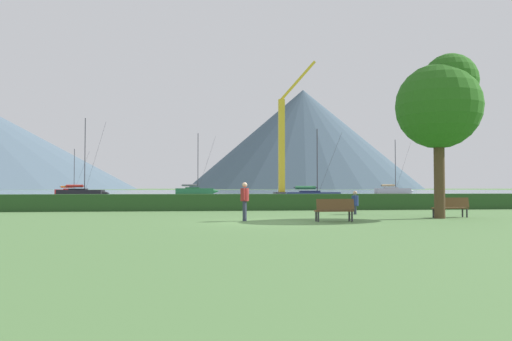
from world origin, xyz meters
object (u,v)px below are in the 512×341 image
(sailboat_slip_3, at_px, (81,192))
(sailboat_slip_4, at_px, (314,195))
(park_bench_under_tree, at_px, (451,206))
(person_seated_viewer, at_px, (355,201))
(dock_crane, at_px, (283,154))
(park_bench_near_path, at_px, (335,209))
(sailboat_slip_2, at_px, (393,190))
(person_standing_walker, at_px, (245,198))
(sailboat_slip_6, at_px, (195,191))
(sailboat_slip_7, at_px, (72,191))
(park_tree, at_px, (441,102))

(sailboat_slip_3, relative_size, sailboat_slip_4, 1.54)
(park_bench_under_tree, xyz_separation_m, person_seated_viewer, (-3.61, 3.35, 0.15))
(sailboat_slip_3, relative_size, park_bench_under_tree, 6.71)
(dock_crane, bearing_deg, sailboat_slip_3, 156.88)
(park_bench_near_path, bearing_deg, sailboat_slip_2, 64.09)
(sailboat_slip_4, bearing_deg, park_bench_under_tree, -85.52)
(sailboat_slip_2, bearing_deg, person_seated_viewer, -111.12)
(person_standing_walker, relative_size, dock_crane, 0.09)
(sailboat_slip_2, relative_size, park_bench_near_path, 7.44)
(park_bench_near_path, distance_m, dock_crane, 47.67)
(sailboat_slip_4, xyz_separation_m, park_bench_near_path, (-7.05, -33.14, -0.02))
(sailboat_slip_2, height_order, dock_crane, dock_crane)
(dock_crane, bearing_deg, person_standing_walker, -102.01)
(park_bench_under_tree, relative_size, person_seated_viewer, 1.43)
(sailboat_slip_4, bearing_deg, sailboat_slip_6, 109.25)
(park_bench_under_tree, bearing_deg, sailboat_slip_7, 106.43)
(park_bench_near_path, distance_m, park_tree, 7.56)
(park_tree, height_order, dock_crane, dock_crane)
(sailboat_slip_7, bearing_deg, person_standing_walker, -80.32)
(park_bench_under_tree, relative_size, park_tree, 0.23)
(sailboat_slip_2, relative_size, sailboat_slip_4, 1.56)
(sailboat_slip_6, relative_size, dock_crane, 0.68)
(sailboat_slip_6, xyz_separation_m, person_standing_walker, (1.84, -85.45, 0.21))
(person_seated_viewer, bearing_deg, park_bench_under_tree, -28.27)
(sailboat_slip_6, height_order, person_standing_walker, sailboat_slip_6)
(sailboat_slip_7, bearing_deg, park_bench_near_path, -78.32)
(sailboat_slip_6, xyz_separation_m, dock_crane, (11.66, -39.30, 5.24))
(sailboat_slip_3, distance_m, dock_crane, 31.94)
(park_bench_near_path, height_order, park_bench_under_tree, same)
(sailboat_slip_2, relative_size, dock_crane, 0.65)
(sailboat_slip_4, bearing_deg, sailboat_slip_7, 130.20)
(sailboat_slip_6, bearing_deg, park_bench_near_path, -84.84)
(sailboat_slip_2, bearing_deg, sailboat_slip_3, -152.00)
(park_bench_near_path, bearing_deg, park_tree, 13.16)
(person_standing_walker, bearing_deg, sailboat_slip_2, 80.98)
(sailboat_slip_3, height_order, park_bench_under_tree, sailboat_slip_3)
(park_bench_near_path, relative_size, park_tree, 0.21)
(sailboat_slip_7, distance_m, person_standing_walker, 92.50)
(sailboat_slip_4, xyz_separation_m, sailboat_slip_7, (-38.18, 56.00, 0.06))
(sailboat_slip_3, height_order, park_tree, sailboat_slip_3)
(sailboat_slip_6, bearing_deg, person_standing_walker, -87.28)
(park_bench_under_tree, height_order, park_tree, park_tree)
(sailboat_slip_2, relative_size, sailboat_slip_6, 0.96)
(sailboat_slip_2, xyz_separation_m, dock_crane, (-32.68, -42.09, 5.25))
(park_bench_under_tree, xyz_separation_m, park_tree, (-0.71, -0.53, 4.89))
(sailboat_slip_6, height_order, dock_crane, dock_crane)
(sailboat_slip_7, height_order, park_tree, sailboat_slip_7)
(sailboat_slip_4, height_order, park_bench_near_path, sailboat_slip_4)
(sailboat_slip_3, distance_m, person_seated_viewer, 59.62)
(sailboat_slip_2, bearing_deg, sailboat_slip_7, -177.83)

